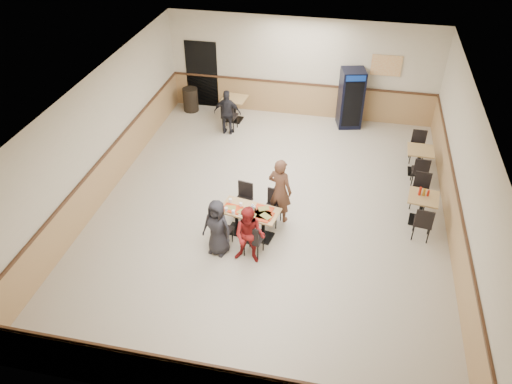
% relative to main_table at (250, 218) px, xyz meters
% --- Properties ---
extents(ground, '(10.00, 10.00, 0.00)m').
position_rel_main_table_xyz_m(ground, '(0.29, 0.89, -0.45)').
color(ground, beige).
rests_on(ground, ground).
extents(room_shell, '(10.00, 10.00, 10.00)m').
position_rel_main_table_xyz_m(room_shell, '(2.06, 3.44, 0.13)').
color(room_shell, silver).
rests_on(room_shell, ground).
extents(main_table, '(1.34, 0.84, 0.67)m').
position_rel_main_table_xyz_m(main_table, '(0.00, 0.00, 0.00)').
color(main_table, black).
rests_on(main_table, ground).
extents(main_chairs, '(1.35, 1.64, 0.85)m').
position_rel_main_table_xyz_m(main_chairs, '(-0.04, 0.01, -0.02)').
color(main_chairs, black).
rests_on(main_chairs, ground).
extents(diner_woman_left, '(0.71, 0.54, 1.30)m').
position_rel_main_table_xyz_m(diner_woman_left, '(-0.53, -0.68, 0.20)').
color(diner_woman_left, '#222227').
rests_on(diner_woman_left, ground).
extents(diner_woman_right, '(0.67, 0.54, 1.33)m').
position_rel_main_table_xyz_m(diner_woman_right, '(0.17, -0.80, 0.22)').
color(diner_woman_right, maroon).
rests_on(diner_woman_right, ground).
extents(diner_man_opposite, '(0.66, 0.54, 1.58)m').
position_rel_main_table_xyz_m(diner_man_opposite, '(0.53, 0.68, 0.34)').
color(diner_man_opposite, brown).
rests_on(diner_man_opposite, ground).
extents(lone_diner, '(0.79, 0.34, 1.34)m').
position_rel_main_table_xyz_m(lone_diner, '(-1.59, 4.26, 0.22)').
color(lone_diner, '#222227').
rests_on(lone_diner, ground).
extents(tabletop_clutter, '(1.14, 0.61, 0.12)m').
position_rel_main_table_xyz_m(tabletop_clutter, '(0.04, -0.06, 0.24)').
color(tabletop_clutter, red).
rests_on(tabletop_clutter, main_table).
extents(side_table_near, '(0.73, 0.73, 0.69)m').
position_rel_main_table_xyz_m(side_table_near, '(3.66, 1.21, 0.02)').
color(side_table_near, black).
rests_on(side_table_near, ground).
extents(side_table_near_chair_south, '(0.46, 0.46, 0.88)m').
position_rel_main_table_xyz_m(side_table_near_chair_south, '(3.66, 0.66, -0.01)').
color(side_table_near_chair_south, black).
rests_on(side_table_near_chair_south, ground).
extents(side_table_near_chair_north, '(0.46, 0.46, 0.88)m').
position_rel_main_table_xyz_m(side_table_near_chair_north, '(3.66, 1.77, -0.01)').
color(side_table_near_chair_north, black).
rests_on(side_table_near_chair_north, ground).
extents(side_table_far, '(0.66, 0.66, 0.69)m').
position_rel_main_table_xyz_m(side_table_far, '(3.70, 3.25, 0.01)').
color(side_table_far, black).
rests_on(side_table_far, ground).
extents(side_table_far_chair_south, '(0.42, 0.42, 0.88)m').
position_rel_main_table_xyz_m(side_table_far_chair_south, '(3.70, 2.70, -0.01)').
color(side_table_far_chair_south, black).
rests_on(side_table_far_chair_south, ground).
extents(side_table_far_chair_north, '(0.42, 0.42, 0.88)m').
position_rel_main_table_xyz_m(side_table_far_chair_north, '(3.70, 3.81, -0.01)').
color(side_table_far_chair_north, black).
rests_on(side_table_far_chair_north, ground).
extents(condiment_caddy, '(0.23, 0.06, 0.20)m').
position_rel_main_table_xyz_m(condiment_caddy, '(3.62, 1.26, 0.34)').
color(condiment_caddy, '#B41D0C').
rests_on(condiment_caddy, side_table_near).
extents(back_table, '(0.75, 0.75, 0.73)m').
position_rel_main_table_xyz_m(back_table, '(-1.59, 5.09, 0.04)').
color(back_table, black).
rests_on(back_table, ground).
extents(back_table_chair_lone, '(0.47, 0.47, 0.93)m').
position_rel_main_table_xyz_m(back_table_chair_lone, '(-1.59, 4.50, 0.02)').
color(back_table_chair_lone, black).
rests_on(back_table_chair_lone, ground).
extents(pepsi_cooler, '(0.79, 0.79, 1.74)m').
position_rel_main_table_xyz_m(pepsi_cooler, '(1.81, 5.48, 0.43)').
color(pepsi_cooler, black).
rests_on(pepsi_cooler, ground).
extents(trash_bin, '(0.47, 0.47, 0.74)m').
position_rel_main_table_xyz_m(trash_bin, '(-3.10, 5.44, -0.08)').
color(trash_bin, black).
rests_on(trash_bin, ground).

